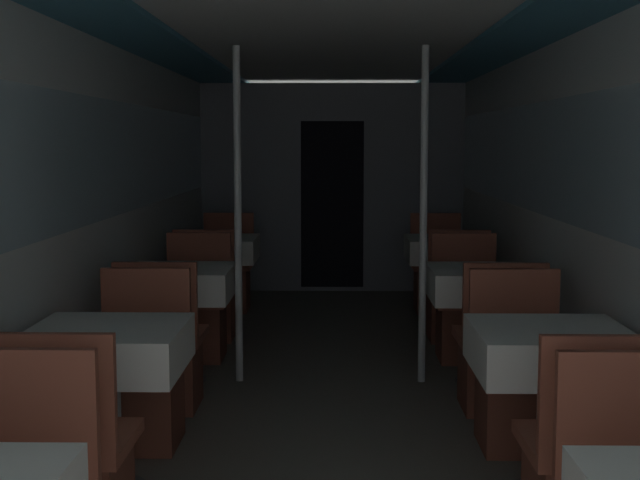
{
  "coord_description": "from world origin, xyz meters",
  "views": [
    {
      "loc": [
        0.03,
        -1.14,
        1.53
      ],
      "look_at": [
        -0.04,
        2.68,
        1.11
      ],
      "focal_mm": 50.0,
      "sensor_mm": 36.0,
      "label": 1
    }
  ],
  "objects_px": {
    "chair_left_near_3": "(208,304)",
    "dining_table_right_1": "(550,356)",
    "dining_table_left_1": "(108,354)",
    "dining_table_left_2": "(180,286)",
    "chair_right_far_2": "(466,321)",
    "dining_table_right_3": "(446,252)",
    "chair_left_far_1": "(140,391)",
    "support_pole_left_2": "(238,216)",
    "chair_right_far_1": "(519,393)",
    "dining_table_right_2": "(481,287)",
    "chair_left_far_2": "(196,320)",
    "chair_left_near_2": "(163,362)",
    "chair_right_far_3": "(437,281)",
    "support_pole_right_2": "(423,217)",
    "chair_right_near_3": "(455,305)",
    "chair_left_far_3": "(227,280)",
    "dining_table_left_3": "(218,252)",
    "chair_right_near_2": "(497,363)"
  },
  "relations": [
    {
      "from": "support_pole_left_2",
      "to": "chair_right_far_1",
      "type": "bearing_deg",
      "value": -38.2
    },
    {
      "from": "chair_left_near_2",
      "to": "chair_right_near_2",
      "type": "xyz_separation_m",
      "value": [
        1.91,
        0.0,
        0.0
      ]
    },
    {
      "from": "chair_right_near_3",
      "to": "chair_right_far_2",
      "type": "bearing_deg",
      "value": -90.0
    },
    {
      "from": "chair_right_far_1",
      "to": "chair_right_near_3",
      "type": "relative_size",
      "value": 1.0
    },
    {
      "from": "chair_left_near_3",
      "to": "dining_table_right_1",
      "type": "distance_m",
      "value": 3.6
    },
    {
      "from": "chair_right_far_1",
      "to": "chair_right_far_2",
      "type": "height_order",
      "value": "same"
    },
    {
      "from": "chair_left_far_2",
      "to": "support_pole_right_2",
      "type": "relative_size",
      "value": 0.41
    },
    {
      "from": "chair_right_far_1",
      "to": "dining_table_right_2",
      "type": "xyz_separation_m",
      "value": [
        0.0,
        1.21,
        0.34
      ]
    },
    {
      "from": "support_pole_right_2",
      "to": "chair_left_near_3",
      "type": "bearing_deg",
      "value": 141.8
    },
    {
      "from": "dining_table_left_2",
      "to": "dining_table_right_3",
      "type": "distance_m",
      "value": 2.64
    },
    {
      "from": "chair_left_far_1",
      "to": "chair_left_near_2",
      "type": "xyz_separation_m",
      "value": [
        0.0,
        0.61,
        0.0
      ]
    },
    {
      "from": "support_pole_left_2",
      "to": "chair_left_far_3",
      "type": "distance_m",
      "value": 2.58
    },
    {
      "from": "chair_left_far_2",
      "to": "chair_left_near_3",
      "type": "xyz_separation_m",
      "value": [
        0.0,
        0.61,
        0.0
      ]
    },
    {
      "from": "chair_right_near_2",
      "to": "chair_right_far_3",
      "type": "relative_size",
      "value": 1.0
    },
    {
      "from": "chair_left_far_2",
      "to": "support_pole_left_2",
      "type": "xyz_separation_m",
      "value": [
        0.37,
        -0.61,
        0.79
      ]
    },
    {
      "from": "dining_table_right_1",
      "to": "chair_right_near_3",
      "type": "xyz_separation_m",
      "value": [
        0.0,
        3.03,
        -0.34
      ]
    },
    {
      "from": "chair_left_near_2",
      "to": "chair_left_far_3",
      "type": "xyz_separation_m",
      "value": [
        0.0,
        3.03,
        0.0
      ]
    },
    {
      "from": "dining_table_right_2",
      "to": "chair_left_near_2",
      "type": "bearing_deg",
      "value": -162.46
    },
    {
      "from": "chair_left_far_2",
      "to": "chair_right_far_1",
      "type": "relative_size",
      "value": 1.0
    },
    {
      "from": "chair_left_far_1",
      "to": "chair_right_far_2",
      "type": "xyz_separation_m",
      "value": [
        1.91,
        1.82,
        0.0
      ]
    },
    {
      "from": "dining_table_right_3",
      "to": "chair_right_far_3",
      "type": "relative_size",
      "value": 0.84
    },
    {
      "from": "chair_left_far_3",
      "to": "chair_right_far_1",
      "type": "xyz_separation_m",
      "value": [
        1.91,
        -3.64,
        0.0
      ]
    },
    {
      "from": "chair_left_near_2",
      "to": "chair_left_far_1",
      "type": "bearing_deg",
      "value": -90.0
    },
    {
      "from": "chair_left_far_3",
      "to": "support_pole_right_2",
      "type": "relative_size",
      "value": 0.41
    },
    {
      "from": "dining_table_right_1",
      "to": "chair_right_far_1",
      "type": "xyz_separation_m",
      "value": [
        0.0,
        0.61,
        -0.34
      ]
    },
    {
      "from": "support_pole_left_2",
      "to": "chair_right_far_3",
      "type": "xyz_separation_m",
      "value": [
        1.54,
        2.42,
        -0.79
      ]
    },
    {
      "from": "chair_left_far_2",
      "to": "dining_table_right_2",
      "type": "xyz_separation_m",
      "value": [
        1.91,
        -0.61,
        0.34
      ]
    },
    {
      "from": "chair_left_far_1",
      "to": "chair_left_far_3",
      "type": "relative_size",
      "value": 1.0
    },
    {
      "from": "chair_left_near_2",
      "to": "chair_left_near_3",
      "type": "bearing_deg",
      "value": 90.0
    },
    {
      "from": "dining_table_left_2",
      "to": "dining_table_right_2",
      "type": "distance_m",
      "value": 1.91
    },
    {
      "from": "chair_right_near_2",
      "to": "dining_table_left_2",
      "type": "bearing_deg",
      "value": 162.46
    },
    {
      "from": "chair_left_far_1",
      "to": "chair_left_near_3",
      "type": "height_order",
      "value": "same"
    },
    {
      "from": "chair_right_far_2",
      "to": "chair_right_far_1",
      "type": "bearing_deg",
      "value": 90.0
    },
    {
      "from": "chair_left_far_2",
      "to": "dining_table_right_2",
      "type": "bearing_deg",
      "value": 162.46
    },
    {
      "from": "dining_table_right_1",
      "to": "dining_table_left_1",
      "type": "bearing_deg",
      "value": 180.0
    },
    {
      "from": "chair_left_far_3",
      "to": "dining_table_right_1",
      "type": "distance_m",
      "value": 4.67
    },
    {
      "from": "chair_left_far_1",
      "to": "dining_table_right_3",
      "type": "xyz_separation_m",
      "value": [
        1.91,
        3.03,
        0.34
      ]
    },
    {
      "from": "dining_table_left_2",
      "to": "chair_right_far_3",
      "type": "bearing_deg",
      "value": 51.7
    },
    {
      "from": "chair_right_far_2",
      "to": "dining_table_right_3",
      "type": "relative_size",
      "value": 1.2
    },
    {
      "from": "dining_table_left_1",
      "to": "dining_table_left_2",
      "type": "bearing_deg",
      "value": 90.0
    },
    {
      "from": "support_pole_left_2",
      "to": "chair_right_near_2",
      "type": "relative_size",
      "value": 2.42
    },
    {
      "from": "chair_left_far_1",
      "to": "support_pole_left_2",
      "type": "relative_size",
      "value": 0.41
    },
    {
      "from": "chair_right_far_2",
      "to": "chair_right_far_3",
      "type": "height_order",
      "value": "same"
    },
    {
      "from": "chair_left_far_1",
      "to": "dining_table_right_2",
      "type": "height_order",
      "value": "chair_left_far_1"
    },
    {
      "from": "chair_left_near_2",
      "to": "support_pole_left_2",
      "type": "height_order",
      "value": "support_pole_left_2"
    },
    {
      "from": "support_pole_left_2",
      "to": "chair_right_far_1",
      "type": "height_order",
      "value": "support_pole_left_2"
    },
    {
      "from": "chair_left_near_2",
      "to": "dining_table_left_1",
      "type": "bearing_deg",
      "value": -90.0
    },
    {
      "from": "support_pole_left_2",
      "to": "dining_table_left_3",
      "type": "bearing_deg",
      "value": 101.58
    },
    {
      "from": "dining_table_right_3",
      "to": "dining_table_right_2",
      "type": "bearing_deg",
      "value": -90.0
    },
    {
      "from": "chair_left_far_2",
      "to": "chair_right_far_1",
      "type": "height_order",
      "value": "same"
    }
  ]
}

